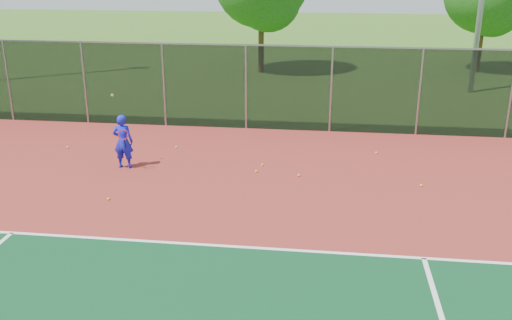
# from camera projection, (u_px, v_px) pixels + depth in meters

# --- Properties ---
(court_apron) EXTENTS (30.00, 20.00, 0.02)m
(court_apron) POSITION_uv_depth(u_px,v_px,m) (325.00, 278.00, 10.99)
(court_apron) COLOR maroon
(court_apron) RESTS_ON ground
(fence_back) EXTENTS (30.00, 0.06, 3.03)m
(fence_back) POSITION_uv_depth(u_px,v_px,m) (331.00, 89.00, 19.82)
(fence_back) COLOR black
(fence_back) RESTS_ON court_apron
(tennis_player) EXTENTS (0.60, 0.61, 2.18)m
(tennis_player) POSITION_uv_depth(u_px,v_px,m) (123.00, 141.00, 16.54)
(tennis_player) COLOR #161BD3
(tennis_player) RESTS_ON court_apron
(practice_ball_0) EXTENTS (0.07, 0.07, 0.07)m
(practice_ball_0) POSITION_uv_depth(u_px,v_px,m) (256.00, 171.00, 16.40)
(practice_ball_0) COLOR yellow
(practice_ball_0) RESTS_ON court_apron
(practice_ball_1) EXTENTS (0.07, 0.07, 0.07)m
(practice_ball_1) POSITION_uv_depth(u_px,v_px,m) (108.00, 199.00, 14.51)
(practice_ball_1) COLOR yellow
(practice_ball_1) RESTS_ON court_apron
(practice_ball_2) EXTENTS (0.07, 0.07, 0.07)m
(practice_ball_2) POSITION_uv_depth(u_px,v_px,m) (262.00, 165.00, 16.91)
(practice_ball_2) COLOR yellow
(practice_ball_2) RESTS_ON court_apron
(practice_ball_4) EXTENTS (0.07, 0.07, 0.07)m
(practice_ball_4) POSITION_uv_depth(u_px,v_px,m) (421.00, 185.00, 15.37)
(practice_ball_4) COLOR yellow
(practice_ball_4) RESTS_ON court_apron
(practice_ball_5) EXTENTS (0.07, 0.07, 0.07)m
(practice_ball_5) POSITION_uv_depth(u_px,v_px,m) (299.00, 175.00, 16.10)
(practice_ball_5) COLOR yellow
(practice_ball_5) RESTS_ON court_apron
(practice_ball_6) EXTENTS (0.07, 0.07, 0.07)m
(practice_ball_6) POSITION_uv_depth(u_px,v_px,m) (376.00, 153.00, 17.96)
(practice_ball_6) COLOR yellow
(practice_ball_6) RESTS_ON court_apron
(practice_ball_7) EXTENTS (0.07, 0.07, 0.07)m
(practice_ball_7) POSITION_uv_depth(u_px,v_px,m) (176.00, 147.00, 18.51)
(practice_ball_7) COLOR yellow
(practice_ball_7) RESTS_ON court_apron
(practice_ball_8) EXTENTS (0.07, 0.07, 0.07)m
(practice_ball_8) POSITION_uv_depth(u_px,v_px,m) (68.00, 147.00, 18.49)
(practice_ball_8) COLOR yellow
(practice_ball_8) RESTS_ON court_apron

